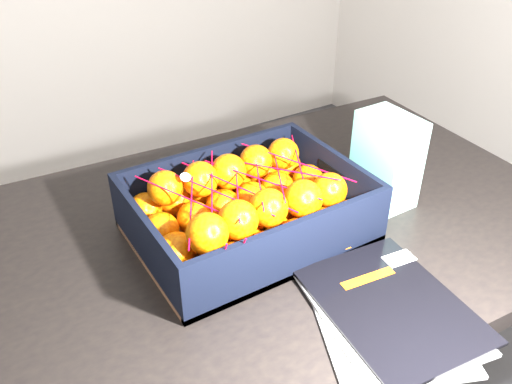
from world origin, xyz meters
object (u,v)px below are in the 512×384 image
produce_crate (248,217)px  retail_carton (386,160)px  table (277,257)px  magazine_stack (387,309)px

produce_crate → retail_carton: retail_carton is taller
retail_carton → table: bearing=166.6°
produce_crate → retail_carton: 0.31m
table → produce_crate: produce_crate is taller
table → produce_crate: 0.15m
magazine_stack → produce_crate: produce_crate is taller
magazine_stack → produce_crate: size_ratio=0.89×
table → retail_carton: (0.23, -0.05, 0.19)m
table → produce_crate: (-0.07, -0.01, 0.13)m
table → retail_carton: 0.30m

